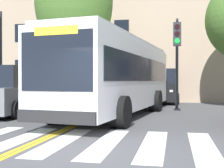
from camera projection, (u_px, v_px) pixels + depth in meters
ground_plane at (85, 152)px, 6.88m from camera, size 120.00×120.00×0.00m
crosswalk at (130, 143)px, 7.78m from camera, size 11.27×3.96×0.01m
lane_line_yellow_inner at (125, 103)px, 21.98m from camera, size 0.12×36.00×0.01m
lane_line_yellow_outer at (127, 103)px, 21.95m from camera, size 0.12×36.00×0.01m
city_bus at (118, 75)px, 13.92m from camera, size 3.91×11.43×3.35m
car_grey_near_lane at (9, 92)px, 14.38m from camera, size 2.63×5.36×2.23m
car_black_behind_bus at (161, 87)px, 21.88m from camera, size 2.49×4.81×2.37m
traffic_light_overhead at (177, 50)px, 15.51m from camera, size 0.34×4.49×4.52m
street_tree_curbside_small at (74, 0)px, 18.63m from camera, size 6.13×6.33×9.99m
building_facade at (177, 40)px, 26.94m from camera, size 30.44×9.54×10.18m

